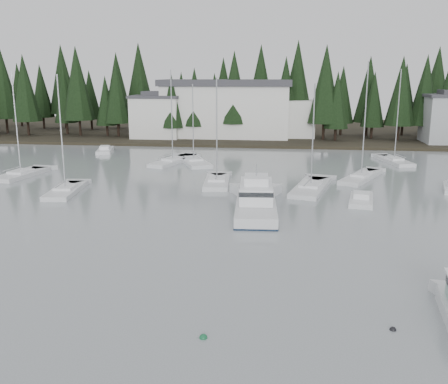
% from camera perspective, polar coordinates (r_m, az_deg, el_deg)
% --- Properties ---
extents(far_shore_land, '(240.00, 54.00, 1.00)m').
position_cam_1_polar(far_shore_land, '(112.67, 3.69, 6.97)').
color(far_shore_land, black).
rests_on(far_shore_land, ground).
extents(conifer_treeline, '(200.00, 22.00, 20.00)m').
position_cam_1_polar(conifer_treeline, '(101.77, 3.32, 6.30)').
color(conifer_treeline, black).
rests_on(conifer_treeline, ground).
extents(house_west, '(9.54, 7.42, 8.75)m').
position_cam_1_polar(house_west, '(97.26, -7.68, 8.64)').
color(house_west, silver).
rests_on(house_west, ground).
extents(harbor_inn, '(29.50, 11.50, 10.90)m').
position_cam_1_polar(harbor_inn, '(97.83, 1.47, 9.43)').
color(harbor_inn, silver).
rests_on(harbor_inn, ground).
extents(cabin_cruiser_center, '(4.34, 11.90, 5.03)m').
position_cam_1_polar(cabin_cruiser_center, '(45.97, 3.67, -1.29)').
color(cabin_cruiser_center, silver).
rests_on(cabin_cruiser_center, ground).
extents(sailboat_1, '(5.21, 10.57, 11.95)m').
position_cam_1_polar(sailboat_1, '(55.50, 9.88, 0.33)').
color(sailboat_1, silver).
rests_on(sailboat_1, ground).
extents(sailboat_2, '(5.33, 9.96, 13.55)m').
position_cam_1_polar(sailboat_2, '(71.75, -5.87, 3.39)').
color(sailboat_2, silver).
rests_on(sailboat_2, ground).
extents(sailboat_5, '(3.61, 8.31, 12.88)m').
position_cam_1_polar(sailboat_5, '(55.79, -17.65, -0.01)').
color(sailboat_5, silver).
rests_on(sailboat_5, ground).
extents(sailboat_6, '(3.39, 8.30, 12.58)m').
position_cam_1_polar(sailboat_6, '(57.51, -0.81, 1.00)').
color(sailboat_6, silver).
rests_on(sailboat_6, ground).
extents(sailboat_7, '(4.33, 8.88, 13.61)m').
position_cam_1_polar(sailboat_7, '(75.82, 18.86, 3.28)').
color(sailboat_7, silver).
rests_on(sailboat_7, ground).
extents(sailboat_9, '(6.52, 10.02, 14.35)m').
position_cam_1_polar(sailboat_9, '(62.52, 15.40, 1.52)').
color(sailboat_9, silver).
rests_on(sailboat_9, ground).
extents(sailboat_11, '(3.91, 8.62, 13.18)m').
position_cam_1_polar(sailboat_11, '(66.81, -22.17, 1.74)').
color(sailboat_11, silver).
rests_on(sailboat_11, ground).
extents(sailboat_12, '(6.92, 10.91, 11.58)m').
position_cam_1_polar(sailboat_12, '(71.66, -3.49, 3.40)').
color(sailboat_12, silver).
rests_on(sailboat_12, ground).
extents(runabout_1, '(3.05, 5.75, 1.42)m').
position_cam_1_polar(runabout_1, '(50.93, 15.41, -1.03)').
color(runabout_1, silver).
rests_on(runabout_1, ground).
extents(runabout_3, '(3.57, 6.49, 1.42)m').
position_cam_1_polar(runabout_3, '(83.84, -13.46, 4.56)').
color(runabout_3, silver).
rests_on(runabout_3, ground).
extents(mooring_buoy_green, '(0.40, 0.40, 0.40)m').
position_cam_1_polar(mooring_buoy_green, '(24.88, -2.38, -16.32)').
color(mooring_buoy_green, '#145933').
rests_on(mooring_buoy_green, ground).
extents(mooring_buoy_dark, '(0.34, 0.34, 0.34)m').
position_cam_1_polar(mooring_buoy_dark, '(26.86, 18.74, -14.71)').
color(mooring_buoy_dark, black).
rests_on(mooring_buoy_dark, ground).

